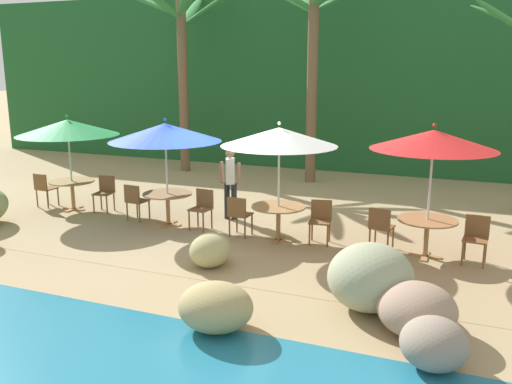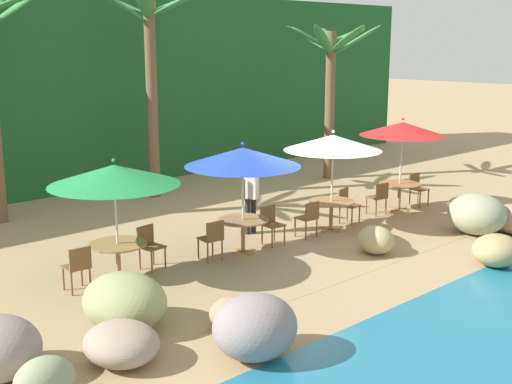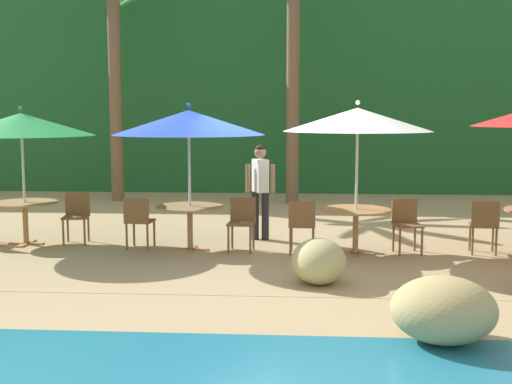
% 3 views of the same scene
% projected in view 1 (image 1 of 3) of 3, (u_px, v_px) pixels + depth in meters
% --- Properties ---
extents(ground_plane, '(120.00, 120.00, 0.00)m').
position_uv_depth(ground_plane, '(227.00, 233.00, 11.80)').
color(ground_plane, tan).
extents(terrace_deck, '(18.00, 5.20, 0.01)m').
position_uv_depth(terrace_deck, '(227.00, 233.00, 11.79)').
color(terrace_deck, tan).
rests_on(terrace_deck, ground).
extents(foliage_backdrop, '(28.00, 2.40, 6.00)m').
position_uv_depth(foliage_backdrop, '(334.00, 81.00, 19.26)').
color(foliage_backdrop, '#1E5628').
rests_on(foliage_backdrop, ground).
extents(rock_seawall, '(13.09, 3.68, 0.98)m').
position_uv_depth(rock_seawall, '(59.00, 239.00, 10.05)').
color(rock_seawall, '#969F65').
rests_on(rock_seawall, ground).
extents(umbrella_green, '(2.45, 2.45, 2.36)m').
position_uv_depth(umbrella_green, '(68.00, 127.00, 13.23)').
color(umbrella_green, silver).
rests_on(umbrella_green, ground).
extents(dining_table_green, '(1.10, 1.10, 0.74)m').
position_uv_depth(dining_table_green, '(72.00, 186.00, 13.56)').
color(dining_table_green, '#A37547').
rests_on(dining_table_green, ground).
extents(chair_green_seaward, '(0.47, 0.48, 0.87)m').
position_uv_depth(chair_green_seaward, '(105.00, 191.00, 13.46)').
color(chair_green_seaward, brown).
rests_on(chair_green_seaward, ground).
extents(chair_green_inland, '(0.44, 0.45, 0.87)m').
position_uv_depth(chair_green_inland, '(44.00, 187.00, 13.85)').
color(chair_green_inland, brown).
rests_on(chair_green_inland, ground).
extents(umbrella_blue, '(2.47, 2.47, 2.41)m').
position_uv_depth(umbrella_blue, '(165.00, 132.00, 11.91)').
color(umbrella_blue, silver).
rests_on(umbrella_blue, ground).
extents(dining_table_blue, '(1.10, 1.10, 0.74)m').
position_uv_depth(dining_table_blue, '(168.00, 199.00, 12.24)').
color(dining_table_blue, '#A37547').
rests_on(dining_table_blue, ground).
extents(chair_blue_seaward, '(0.45, 0.46, 0.87)m').
position_uv_depth(chair_blue_seaward, '(202.00, 206.00, 11.98)').
color(chair_blue_seaward, brown).
rests_on(chair_blue_seaward, ground).
extents(chair_blue_inland, '(0.46, 0.46, 0.87)m').
position_uv_depth(chair_blue_inland, '(135.00, 200.00, 12.56)').
color(chair_blue_inland, brown).
rests_on(chair_blue_inland, ground).
extents(umbrella_white, '(2.33, 2.33, 2.45)m').
position_uv_depth(umbrella_white, '(279.00, 137.00, 10.78)').
color(umbrella_white, silver).
rests_on(umbrella_white, ground).
extents(dining_table_white, '(1.10, 1.10, 0.74)m').
position_uv_depth(dining_table_white, '(278.00, 212.00, 11.12)').
color(dining_table_white, '#A37547').
rests_on(dining_table_white, ground).
extents(chair_white_seaward, '(0.48, 0.48, 0.87)m').
position_uv_depth(chair_white_seaward, '(321.00, 218.00, 11.03)').
color(chair_white_seaward, brown).
rests_on(chair_white_seaward, ground).
extents(chair_white_inland, '(0.43, 0.44, 0.87)m').
position_uv_depth(chair_white_inland, '(239.00, 213.00, 11.40)').
color(chair_white_inland, brown).
rests_on(chair_white_inland, ground).
extents(umbrella_red, '(2.26, 2.26, 2.51)m').
position_uv_depth(umbrella_red, '(433.00, 140.00, 9.81)').
color(umbrella_red, silver).
rests_on(umbrella_red, ground).
extents(dining_table_red, '(1.10, 1.10, 0.74)m').
position_uv_depth(dining_table_red, '(427.00, 226.00, 10.16)').
color(dining_table_red, '#A37547').
rests_on(dining_table_red, ground).
extents(chair_red_seaward, '(0.46, 0.46, 0.87)m').
position_uv_depth(chair_red_seaward, '(476.00, 236.00, 9.89)').
color(chair_red_seaward, brown).
rests_on(chair_red_seaward, ground).
extents(chair_red_inland, '(0.47, 0.48, 0.87)m').
position_uv_depth(chair_red_inland, '(381.00, 226.00, 10.52)').
color(chair_red_inland, brown).
rests_on(chair_red_inland, ground).
extents(palm_tree_nearest, '(3.71, 3.72, 5.90)m').
position_uv_depth(palm_tree_nearest, '(182.00, 47.00, 17.91)').
color(palm_tree_nearest, brown).
rests_on(palm_tree_nearest, ground).
extents(palm_tree_second, '(3.57, 3.21, 5.96)m').
position_uv_depth(palm_tree_second, '(313.00, 47.00, 16.12)').
color(palm_tree_second, brown).
rests_on(palm_tree_second, ground).
extents(waiter_in_white, '(0.52, 0.39, 1.70)m').
position_uv_depth(waiter_in_white, '(230.00, 178.00, 12.64)').
color(waiter_in_white, '#232328').
rests_on(waiter_in_white, ground).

